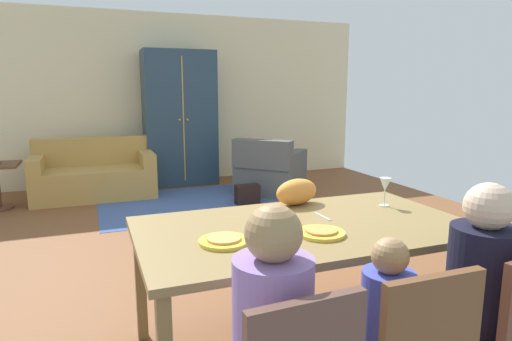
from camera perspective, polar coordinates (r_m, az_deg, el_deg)
ground_plane at (r=4.55m, az=-2.22°, el=-8.93°), size 6.49×6.36×0.02m
back_wall at (r=7.43m, az=-10.41°, el=9.16°), size 6.49×0.10×2.70m
dining_table at (r=2.49m, az=6.39°, el=-8.49°), size 1.85×1.03×0.76m
plate_near_man at (r=2.18m, az=-4.20°, el=-9.18°), size 0.25×0.25×0.02m
pizza_near_man at (r=2.18m, az=-4.20°, el=-8.81°), size 0.17×0.17×0.01m
plate_near_child at (r=2.32m, az=8.47°, el=-8.07°), size 0.25×0.25×0.02m
pizza_near_child at (r=2.32m, az=8.48°, el=-7.71°), size 0.17×0.17×0.01m
wine_glass at (r=2.94m, az=16.47°, el=-1.94°), size 0.07×0.07×0.19m
fork at (r=2.32m, az=0.83°, el=-8.11°), size 0.02×0.15×0.01m
knife at (r=2.63m, az=8.66°, el=-5.95°), size 0.02×0.17×0.01m
dining_chair_woman at (r=2.26m, az=29.83°, el=-17.64°), size 0.46×0.46×0.87m
person_woman at (r=2.34m, az=26.27°, el=-15.73°), size 0.31×0.41×1.11m
cat at (r=2.88m, az=5.32°, el=-2.78°), size 0.35×0.24×0.17m
area_rug at (r=5.98m, az=-7.37°, el=-4.10°), size 2.60×1.80×0.01m
couch at (r=6.60m, az=-20.30°, el=-0.61°), size 1.62×0.86×0.82m
armchair at (r=6.39m, az=1.79°, el=-0.17°), size 1.21×1.21×0.82m
armoire at (r=7.05m, az=-9.89°, el=6.67°), size 1.10×0.59×2.10m
handbag at (r=5.83m, az=-1.14°, el=-3.12°), size 0.32×0.16×0.26m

